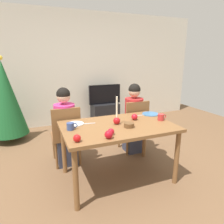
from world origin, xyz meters
TOP-DOWN VIEW (x-y plane):
  - ground_plane at (0.00, 0.00)m, footprint 7.68×7.68m
  - back_wall at (0.00, 2.60)m, footprint 6.40×0.10m
  - dining_table at (0.00, 0.00)m, footprint 1.40×0.90m
  - chair_left at (-0.56, 0.61)m, footprint 0.40×0.40m
  - chair_right at (0.57, 0.61)m, footprint 0.40×0.40m
  - person_left_child at (-0.56, 0.64)m, footprint 0.30×0.30m
  - person_right_child at (0.57, 0.64)m, footprint 0.30×0.30m
  - tv_stand at (0.66, 2.30)m, footprint 0.64×0.40m
  - tv at (0.66, 2.30)m, footprint 0.79×0.05m
  - christmas_tree at (-1.43, 1.92)m, footprint 0.68×0.68m
  - candle_centerpiece at (-0.00, 0.04)m, footprint 0.09×0.09m
  - plate_left at (-0.49, 0.23)m, footprint 0.22×0.22m
  - plate_right at (0.65, 0.27)m, footprint 0.25×0.25m
  - mug_left at (-0.58, 0.05)m, footprint 0.13×0.09m
  - mug_right at (0.62, -0.04)m, footprint 0.13×0.08m
  - fork_left at (-0.33, 0.19)m, footprint 0.18×0.04m
  - fork_right at (0.47, 0.27)m, footprint 0.18×0.03m
  - bowl_walnuts at (0.09, -0.12)m, footprint 0.12×0.12m
  - apple_near_candle at (-0.26, -0.36)m, footprint 0.09×0.09m
  - apple_by_left_plate at (0.30, 0.11)m, footprint 0.09×0.09m
  - apple_by_right_mug at (-0.20, -0.27)m, footprint 0.07×0.07m
  - apple_far_edge at (-0.59, -0.32)m, footprint 0.08×0.08m

SIDE VIEW (x-z plane):
  - ground_plane at x=0.00m, z-range 0.00..0.00m
  - tv_stand at x=0.66m, z-range 0.00..0.48m
  - chair_left at x=-0.56m, z-range 0.06..0.96m
  - chair_right at x=0.57m, z-range 0.06..0.96m
  - person_left_child at x=-0.56m, z-range -0.02..1.16m
  - person_right_child at x=0.57m, z-range -0.02..1.16m
  - dining_table at x=0.00m, z-range 0.29..1.04m
  - tv at x=0.66m, z-range 0.48..0.94m
  - fork_left at x=-0.33m, z-range 0.75..0.76m
  - fork_right at x=0.47m, z-range 0.75..0.76m
  - plate_left at x=-0.49m, z-range 0.75..0.76m
  - plate_right at x=0.65m, z-range 0.75..0.76m
  - bowl_walnuts at x=0.09m, z-range 0.75..0.80m
  - apple_by_right_mug at x=-0.20m, z-range 0.75..0.82m
  - apple_far_edge at x=-0.59m, z-range 0.75..0.83m
  - apple_by_left_plate at x=0.30m, z-range 0.75..0.84m
  - mug_left at x=-0.58m, z-range 0.75..0.84m
  - mug_right at x=0.62m, z-range 0.75..0.84m
  - apple_near_candle at x=-0.26m, z-range 0.75..0.84m
  - candle_centerpiece at x=0.00m, z-range 0.64..1.00m
  - christmas_tree at x=-1.43m, z-range 0.03..1.64m
  - back_wall at x=0.00m, z-range 0.00..2.60m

